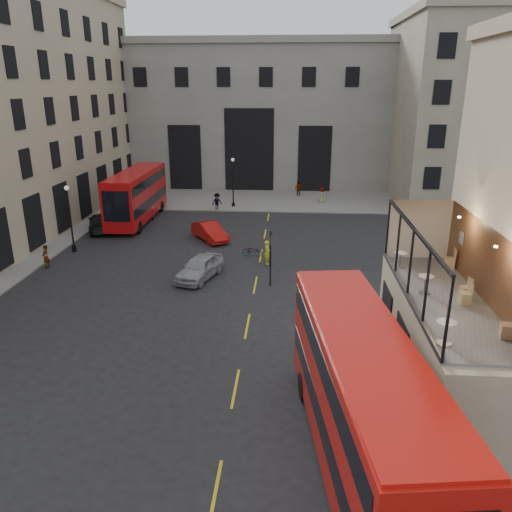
# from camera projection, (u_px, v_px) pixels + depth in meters

# --- Properties ---
(ground) EXTENTS (140.00, 140.00, 0.00)m
(ground) POSITION_uv_depth(u_px,v_px,m) (281.00, 390.00, 21.88)
(ground) COLOR black
(ground) RESTS_ON ground
(host_frontage) EXTENTS (3.00, 11.00, 4.50)m
(host_frontage) POSITION_uv_depth(u_px,v_px,m) (438.00, 350.00, 20.71)
(host_frontage) COLOR tan
(host_frontage) RESTS_ON ground
(cafe_floor) EXTENTS (3.00, 10.00, 0.10)m
(cafe_floor) POSITION_uv_depth(u_px,v_px,m) (445.00, 300.00, 19.96)
(cafe_floor) COLOR slate
(cafe_floor) RESTS_ON host_frontage
(gateway) EXTENTS (35.00, 10.60, 18.00)m
(gateway) POSITION_uv_depth(u_px,v_px,m) (252.00, 111.00, 64.40)
(gateway) COLOR gray
(gateway) RESTS_ON ground
(building_right) EXTENTS (16.60, 18.60, 20.00)m
(building_right) POSITION_uv_depth(u_px,v_px,m) (473.00, 106.00, 54.82)
(building_right) COLOR #A29A82
(building_right) RESTS_ON ground
(pavement_far) EXTENTS (40.00, 12.00, 0.12)m
(pavement_far) POSITION_uv_depth(u_px,v_px,m) (237.00, 199.00, 58.10)
(pavement_far) COLOR slate
(pavement_far) RESTS_ON ground
(traffic_light_near) EXTENTS (0.16, 0.20, 3.80)m
(traffic_light_near) POSITION_uv_depth(u_px,v_px,m) (270.00, 251.00, 32.47)
(traffic_light_near) COLOR black
(traffic_light_near) RESTS_ON ground
(traffic_light_far) EXTENTS (0.16, 0.20, 3.80)m
(traffic_light_far) POSITION_uv_depth(u_px,v_px,m) (134.00, 196.00, 48.50)
(traffic_light_far) COLOR black
(traffic_light_far) RESTS_ON ground
(street_lamp_a) EXTENTS (0.36, 0.36, 5.33)m
(street_lamp_a) POSITION_uv_depth(u_px,v_px,m) (71.00, 223.00, 39.22)
(street_lamp_a) COLOR black
(street_lamp_a) RESTS_ON ground
(street_lamp_b) EXTENTS (0.36, 0.36, 5.33)m
(street_lamp_b) POSITION_uv_depth(u_px,v_px,m) (233.00, 186.00, 53.56)
(street_lamp_b) COLOR black
(street_lamp_b) RESTS_ON ground
(bus_near) EXTENTS (4.45, 12.79, 5.00)m
(bus_near) POSITION_uv_depth(u_px,v_px,m) (362.00, 396.00, 16.72)
(bus_near) COLOR #B0110C
(bus_near) RESTS_ON ground
(bus_far) EXTENTS (2.91, 12.19, 4.86)m
(bus_far) POSITION_uv_depth(u_px,v_px,m) (137.00, 193.00, 48.12)
(bus_far) COLOR #B10C0D
(bus_far) RESTS_ON ground
(car_a) EXTENTS (3.18, 5.02, 1.59)m
(car_a) POSITION_uv_depth(u_px,v_px,m) (200.00, 267.00, 34.25)
(car_a) COLOR gray
(car_a) RESTS_ON ground
(car_b) EXTENTS (3.89, 4.68, 1.51)m
(car_b) POSITION_uv_depth(u_px,v_px,m) (210.00, 231.00, 42.75)
(car_b) COLOR #AC0F0A
(car_b) RESTS_ON ground
(car_c) EXTENTS (3.96, 5.82, 1.57)m
(car_c) POSITION_uv_depth(u_px,v_px,m) (101.00, 222.00, 45.53)
(car_c) COLOR black
(car_c) RESTS_ON ground
(bicycle) EXTENTS (1.63, 0.78, 0.82)m
(bicycle) POSITION_uv_depth(u_px,v_px,m) (252.00, 251.00, 38.90)
(bicycle) COLOR gray
(bicycle) RESTS_ON ground
(cyclist) EXTENTS (0.54, 0.72, 1.79)m
(cyclist) POSITION_uv_depth(u_px,v_px,m) (267.00, 252.00, 37.00)
(cyclist) COLOR #DDF219
(cyclist) RESTS_ON ground
(pedestrian_a) EXTENTS (1.10, 0.96, 1.93)m
(pedestrian_a) POSITION_uv_depth(u_px,v_px,m) (150.00, 211.00, 48.77)
(pedestrian_a) COLOR gray
(pedestrian_a) RESTS_ON ground
(pedestrian_b) EXTENTS (1.38, 1.29, 1.87)m
(pedestrian_b) POSITION_uv_depth(u_px,v_px,m) (217.00, 202.00, 52.58)
(pedestrian_b) COLOR gray
(pedestrian_b) RESTS_ON ground
(pedestrian_c) EXTENTS (1.15, 0.77, 1.81)m
(pedestrian_c) POSITION_uv_depth(u_px,v_px,m) (299.00, 189.00, 59.23)
(pedestrian_c) COLOR gray
(pedestrian_c) RESTS_ON ground
(pedestrian_d) EXTENTS (0.86, 1.03, 1.82)m
(pedestrian_d) POSITION_uv_depth(u_px,v_px,m) (322.00, 195.00, 55.91)
(pedestrian_d) COLOR gray
(pedestrian_d) RESTS_ON ground
(pedestrian_e) EXTENTS (0.45, 0.65, 1.73)m
(pedestrian_e) POSITION_uv_depth(u_px,v_px,m) (46.00, 257.00, 36.15)
(pedestrian_e) COLOR gray
(pedestrian_e) RESTS_ON ground
(cafe_table_near) EXTENTS (0.65, 0.65, 0.81)m
(cafe_table_near) POSITION_uv_depth(u_px,v_px,m) (446.00, 329.00, 16.27)
(cafe_table_near) COLOR beige
(cafe_table_near) RESTS_ON cafe_floor
(cafe_table_mid) EXTENTS (0.61, 0.61, 0.76)m
(cafe_table_mid) POSITION_uv_depth(u_px,v_px,m) (425.00, 282.00, 20.27)
(cafe_table_mid) COLOR beige
(cafe_table_mid) RESTS_ON cafe_floor
(cafe_table_far) EXTENTS (0.58, 0.58, 0.72)m
(cafe_table_far) POSITION_uv_depth(u_px,v_px,m) (400.00, 257.00, 23.21)
(cafe_table_far) COLOR silver
(cafe_table_far) RESTS_ON cafe_floor
(cafe_chair_a) EXTENTS (0.50, 0.50, 0.87)m
(cafe_chair_a) POSITION_uv_depth(u_px,v_px,m) (508.00, 330.00, 16.84)
(cafe_chair_a) COLOR tan
(cafe_chair_a) RESTS_ON cafe_floor
(cafe_chair_b) EXTENTS (0.45, 0.45, 0.76)m
(cafe_chair_b) POSITION_uv_depth(u_px,v_px,m) (466.00, 291.00, 20.11)
(cafe_chair_b) COLOR tan
(cafe_chair_b) RESTS_ON cafe_floor
(cafe_chair_c) EXTENTS (0.45, 0.45, 0.85)m
(cafe_chair_c) POSITION_uv_depth(u_px,v_px,m) (465.00, 297.00, 19.42)
(cafe_chair_c) COLOR tan
(cafe_chair_c) RESTS_ON cafe_floor
(cafe_chair_d) EXTENTS (0.55, 0.55, 0.97)m
(cafe_chair_d) POSITION_uv_depth(u_px,v_px,m) (449.00, 263.00, 23.08)
(cafe_chair_d) COLOR tan
(cafe_chair_d) RESTS_ON cafe_floor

